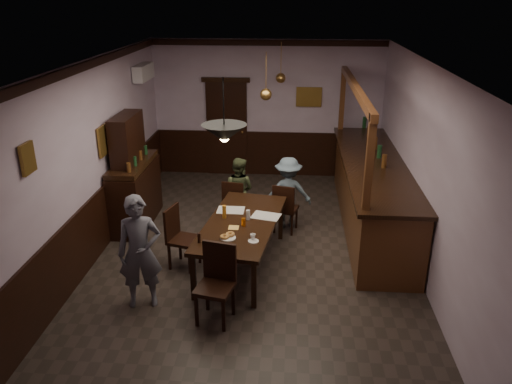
# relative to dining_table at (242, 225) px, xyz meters

# --- Properties ---
(room) EXTENTS (5.01, 8.01, 3.01)m
(room) POSITION_rel_dining_table_xyz_m (0.15, 0.17, 0.81)
(room) COLOR #2D2621
(room) RESTS_ON ground
(dining_table) EXTENTS (1.31, 2.32, 0.75)m
(dining_table) POSITION_rel_dining_table_xyz_m (0.00, 0.00, 0.00)
(dining_table) COLOR black
(dining_table) RESTS_ON ground
(chair_far_left) EXTENTS (0.45, 0.45, 0.89)m
(chair_far_left) POSITION_rel_dining_table_xyz_m (-0.27, 1.33, -0.20)
(chair_far_left) COLOR black
(chair_far_left) RESTS_ON ground
(chair_far_right) EXTENTS (0.47, 0.47, 0.89)m
(chair_far_right) POSITION_rel_dining_table_xyz_m (0.62, 1.20, -0.20)
(chair_far_right) COLOR black
(chair_far_right) RESTS_ON ground
(chair_near) EXTENTS (0.53, 0.53, 1.02)m
(chair_near) POSITION_rel_dining_table_xyz_m (-0.18, -1.30, -0.13)
(chair_near) COLOR black
(chair_near) RESTS_ON ground
(chair_side) EXTENTS (0.51, 0.51, 0.96)m
(chair_side) POSITION_rel_dining_table_xyz_m (-0.95, -0.05, -0.16)
(chair_side) COLOR black
(chair_side) RESTS_ON ground
(person_standing) EXTENTS (0.64, 0.50, 1.56)m
(person_standing) POSITION_rel_dining_table_xyz_m (-1.22, -1.09, 0.10)
(person_standing) COLOR slate
(person_standing) RESTS_ON ground
(person_seated_left) EXTENTS (0.71, 0.62, 1.22)m
(person_seated_left) POSITION_rel_dining_table_xyz_m (-0.22, 1.60, -0.08)
(person_seated_left) COLOR #485332
(person_seated_left) RESTS_ON ground
(person_seated_right) EXTENTS (0.85, 0.52, 1.28)m
(person_seated_right) POSITION_rel_dining_table_xyz_m (0.67, 1.47, -0.04)
(person_seated_right) COLOR slate
(person_seated_right) RESTS_ON ground
(newspaper_left) EXTENTS (0.42, 0.30, 0.01)m
(newspaper_left) POSITION_rel_dining_table_xyz_m (-0.21, 0.39, 0.07)
(newspaper_left) COLOR silver
(newspaper_left) RESTS_ON dining_table
(newspaper_right) EXTENTS (0.48, 0.39, 0.01)m
(newspaper_right) POSITION_rel_dining_table_xyz_m (0.35, 0.21, 0.07)
(newspaper_right) COLOR silver
(newspaper_right) RESTS_ON dining_table
(napkin) EXTENTS (0.17, 0.17, 0.00)m
(napkin) POSITION_rel_dining_table_xyz_m (-0.09, -0.21, 0.07)
(napkin) COLOR #FBC25C
(napkin) RESTS_ON dining_table
(saucer) EXTENTS (0.15, 0.15, 0.01)m
(saucer) POSITION_rel_dining_table_xyz_m (0.23, -0.62, 0.07)
(saucer) COLOR white
(saucer) RESTS_ON dining_table
(coffee_cup) EXTENTS (0.09, 0.09, 0.07)m
(coffee_cup) POSITION_rel_dining_table_xyz_m (0.21, -0.57, 0.11)
(coffee_cup) COLOR white
(coffee_cup) RESTS_ON saucer
(pastry_plate) EXTENTS (0.22, 0.22, 0.01)m
(pastry_plate) POSITION_rel_dining_table_xyz_m (-0.13, -0.56, 0.07)
(pastry_plate) COLOR white
(pastry_plate) RESTS_ON dining_table
(pastry_ring_a) EXTENTS (0.13, 0.13, 0.04)m
(pastry_ring_a) POSITION_rel_dining_table_xyz_m (-0.18, -0.57, 0.10)
(pastry_ring_a) COLOR #C68C47
(pastry_ring_a) RESTS_ON pastry_plate
(pastry_ring_b) EXTENTS (0.13, 0.13, 0.04)m
(pastry_ring_b) POSITION_rel_dining_table_xyz_m (-0.11, -0.49, 0.10)
(pastry_ring_b) COLOR #C68C47
(pastry_ring_b) RESTS_ON pastry_plate
(soda_can) EXTENTS (0.07, 0.07, 0.12)m
(soda_can) POSITION_rel_dining_table_xyz_m (0.04, -0.14, 0.12)
(soda_can) COLOR orange
(soda_can) RESTS_ON dining_table
(beer_glass) EXTENTS (0.06, 0.06, 0.20)m
(beer_glass) POSITION_rel_dining_table_xyz_m (-0.27, 0.11, 0.16)
(beer_glass) COLOR #BF721E
(beer_glass) RESTS_ON dining_table
(water_glass) EXTENTS (0.06, 0.06, 0.15)m
(water_glass) POSITION_rel_dining_table_xyz_m (0.09, 0.08, 0.14)
(water_glass) COLOR silver
(water_glass) RESTS_ON dining_table
(pepper_mill) EXTENTS (0.04, 0.04, 0.14)m
(pepper_mill) POSITION_rel_dining_table_xyz_m (-0.51, -0.70, 0.13)
(pepper_mill) COLOR black
(pepper_mill) RESTS_ON dining_table
(sideboard) EXTENTS (0.54, 1.51, 2.00)m
(sideboard) POSITION_rel_dining_table_xyz_m (-2.06, 1.38, 0.12)
(sideboard) COLOR black
(sideboard) RESTS_ON ground
(bar_counter) EXTENTS (1.05, 4.50, 2.52)m
(bar_counter) POSITION_rel_dining_table_xyz_m (2.14, 1.62, -0.05)
(bar_counter) COLOR #492813
(bar_counter) RESTS_ON ground
(door_back) EXTENTS (0.90, 0.06, 2.10)m
(door_back) POSITION_rel_dining_table_xyz_m (-0.75, 4.12, 0.36)
(door_back) COLOR black
(door_back) RESTS_ON ground
(ac_unit) EXTENTS (0.20, 0.85, 0.30)m
(ac_unit) POSITION_rel_dining_table_xyz_m (-2.23, 3.07, 1.76)
(ac_unit) COLOR white
(ac_unit) RESTS_ON ground
(picture_left_small) EXTENTS (0.04, 0.28, 0.36)m
(picture_left_small) POSITION_rel_dining_table_xyz_m (-2.31, -1.43, 1.46)
(picture_left_small) COLOR olive
(picture_left_small) RESTS_ON ground
(picture_left_large) EXTENTS (0.04, 0.62, 0.48)m
(picture_left_large) POSITION_rel_dining_table_xyz_m (-2.31, 0.97, 1.01)
(picture_left_large) COLOR olive
(picture_left_large) RESTS_ON ground
(picture_back) EXTENTS (0.55, 0.04, 0.42)m
(picture_back) POSITION_rel_dining_table_xyz_m (1.05, 4.13, 1.11)
(picture_back) COLOR olive
(picture_back) RESTS_ON ground
(pendant_iron) EXTENTS (0.56, 0.56, 0.79)m
(pendant_iron) POSITION_rel_dining_table_xyz_m (-0.11, -0.79, 1.63)
(pendant_iron) COLOR black
(pendant_iron) RESTS_ON ground
(pendant_brass_mid) EXTENTS (0.20, 0.20, 0.81)m
(pendant_brass_mid) POSITION_rel_dining_table_xyz_m (0.25, 1.78, 1.61)
(pendant_brass_mid) COLOR #BF8C3F
(pendant_brass_mid) RESTS_ON ground
(pendant_brass_far) EXTENTS (0.20, 0.20, 0.81)m
(pendant_brass_far) POSITION_rel_dining_table_xyz_m (0.45, 3.50, 1.61)
(pendant_brass_far) COLOR #BF8C3F
(pendant_brass_far) RESTS_ON ground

